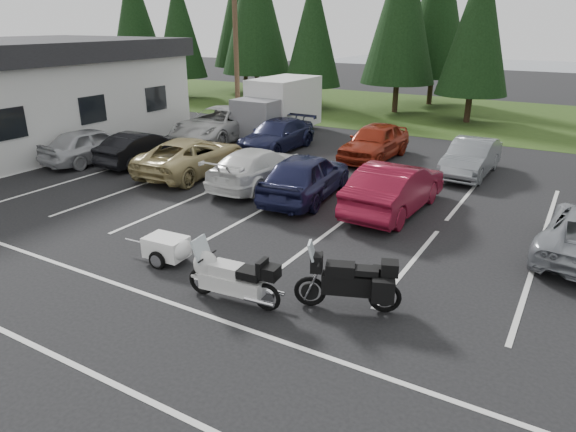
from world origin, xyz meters
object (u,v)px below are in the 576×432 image
at_px(building, 3,94).
at_px(adventure_motorcycle, 348,277).
at_px(car_far_2, 375,142).
at_px(utility_pole, 236,42).
at_px(car_far_1, 277,135).
at_px(car_near_1, 142,148).
at_px(car_near_3, 258,167).
at_px(car_near_4, 306,176).
at_px(cargo_trailer, 167,249).
at_px(car_near_5, 395,188).
at_px(car_far_0, 219,124).
at_px(car_near_2, 192,156).
at_px(box_truck, 274,108).
at_px(touring_motorcycle, 233,273).
at_px(car_near_0, 92,145).
at_px(car_far_3, 471,158).

relative_size(building, adventure_motorcycle, 6.25).
distance_m(car_far_2, adventure_motorcycle, 12.92).
xyz_separation_m(utility_pole, car_far_1, (3.89, -2.34, -3.99)).
relative_size(car_near_1, car_near_3, 0.86).
distance_m(utility_pole, car_near_4, 12.14).
relative_size(building, utility_pole, 1.73).
relative_size(car_near_1, car_far_1, 0.85).
xyz_separation_m(utility_pole, adventure_motorcycle, (12.70, -13.77, -3.94)).
bearing_deg(car_far_2, car_near_1, -143.57).
distance_m(car_far_1, cargo_trailer, 12.33).
bearing_deg(car_near_5, cargo_trailer, 62.97).
xyz_separation_m(car_near_1, car_far_0, (0.01, 5.39, 0.14)).
height_order(utility_pole, car_far_0, utility_pole).
height_order(car_near_2, car_near_4, car_near_4).
relative_size(car_near_3, adventure_motorcycle, 1.93).
bearing_deg(car_far_2, utility_pole, 171.21).
distance_m(box_truck, adventure_motorcycle, 17.85).
relative_size(car_far_0, cargo_trailer, 3.95).
xyz_separation_m(car_near_3, car_near_4, (2.24, -0.40, 0.10)).
relative_size(car_far_2, touring_motorcycle, 1.83).
height_order(building, car_near_2, building).
distance_m(car_near_3, cargo_trailer, 6.81).
bearing_deg(car_near_4, car_near_2, -10.39).
bearing_deg(car_far_1, car_near_0, -134.46).
xyz_separation_m(car_near_5, car_far_0, (-11.31, 5.61, 0.03)).
distance_m(box_truck, car_near_4, 10.53).
relative_size(car_far_3, adventure_motorcycle, 1.71).
height_order(car_near_1, car_far_3, car_far_3).
height_order(car_near_2, car_near_5, car_near_5).
bearing_deg(building, car_far_1, 25.48).
bearing_deg(car_near_3, adventure_motorcycle, 134.16).
bearing_deg(cargo_trailer, box_truck, 108.04).
bearing_deg(car_near_3, car_near_5, 177.35).
distance_m(car_near_2, car_near_5, 8.47).
bearing_deg(car_far_1, utility_pole, 149.11).
height_order(car_near_1, car_near_3, car_near_3).
bearing_deg(touring_motorcycle, box_truck, 113.88).
distance_m(utility_pole, car_far_2, 9.45).
xyz_separation_m(utility_pole, car_far_0, (0.20, -1.92, -3.87)).
xyz_separation_m(car_far_1, car_far_2, (4.57, 0.77, 0.08)).
height_order(box_truck, adventure_motorcycle, box_truck).
bearing_deg(adventure_motorcycle, utility_pole, 111.70).
xyz_separation_m(car_far_2, adventure_motorcycle, (4.24, -12.20, -0.03)).
height_order(box_truck, car_near_0, box_truck).
height_order(car_near_3, cargo_trailer, car_near_3).
bearing_deg(car_far_0, car_near_3, -45.03).
xyz_separation_m(car_near_3, car_far_2, (2.26, 5.84, 0.09)).
xyz_separation_m(car_near_0, car_near_3, (8.06, 0.76, -0.06)).
xyz_separation_m(utility_pole, car_far_3, (12.67, -1.99, -3.99)).
distance_m(box_truck, touring_motorcycle, 17.46).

